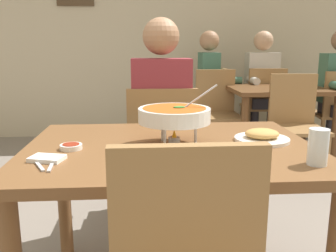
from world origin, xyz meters
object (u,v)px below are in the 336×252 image
diner_main (161,111)px  chair_bg_window (295,119)px  curry_bowl (174,115)px  chair_bg_left (210,102)px  rice_plate (207,161)px  chair_bg_corner (217,108)px  dining_table_far (279,100)px  drink_glass (318,149)px  chair_diner_main (161,148)px  appetizer_plate (262,136)px  dining_table_main (170,169)px  patron_bg_left (212,81)px  sauce_dish (71,147)px  chair_bg_right (264,102)px  patron_bg_right (262,81)px

diner_main → chair_bg_window: bearing=33.7°
curry_bowl → chair_bg_window: curry_bowl is taller
chair_bg_left → diner_main: bearing=-109.7°
rice_plate → chair_bg_corner: 2.60m
diner_main → curry_bowl: diner_main is taller
dining_table_far → drink_glass: bearing=-107.9°
diner_main → dining_table_far: size_ratio=1.31×
dining_table_far → chair_bg_corner: (-0.61, 0.14, -0.09)m
chair_diner_main → chair_bg_corner: (0.66, 1.50, 0.00)m
chair_bg_window → appetizer_plate: bearing=-118.0°
dining_table_main → patron_bg_left: 2.73m
diner_main → appetizer_plate: (0.41, -0.73, 0.01)m
diner_main → sauce_dish: 0.90m
chair_diner_main → sauce_dish: size_ratio=10.00×
chair_bg_right → chair_bg_window: bearing=-92.8°
sauce_dish → chair_bg_right: size_ratio=0.10×
curry_bowl → sauce_dish: size_ratio=3.69×
diner_main → chair_bg_window: size_ratio=1.46×
patron_bg_left → dining_table_main: bearing=-104.4°
dining_table_main → drink_glass: 0.60m
dining_table_far → curry_bowl: bearing=-120.8°
patron_bg_left → chair_diner_main: bearing=-109.6°
curry_bowl → appetizer_plate: (0.39, 0.05, -0.11)m
appetizer_plate → patron_bg_left: patron_bg_left is taller
chair_diner_main → drink_glass: bearing=-64.3°
appetizer_plate → sauce_dish: 0.82m
dining_table_main → chair_diner_main: (-0.00, 0.74, -0.12)m
chair_bg_left → dining_table_far: bearing=-42.0°
diner_main → appetizer_plate: diner_main is taller
chair_bg_window → diner_main: bearing=-146.3°
drink_glass → patron_bg_right: bearing=75.2°
sauce_dish → chair_bg_corner: size_ratio=0.10×
dining_table_main → curry_bowl: size_ratio=3.66×
curry_bowl → chair_bg_corner: curry_bowl is taller
chair_bg_left → chair_bg_corner: same height
dining_table_main → chair_bg_left: chair_bg_left is taller
dining_table_far → chair_bg_right: size_ratio=1.11×
appetizer_plate → patron_bg_left: 2.62m
patron_bg_left → diner_main: bearing=-109.9°
sauce_dish → chair_bg_right: (1.69, 2.61, -0.23)m
chair_bg_window → chair_bg_right: bearing=87.2°
chair_bg_right → patron_bg_left: size_ratio=0.69×
chair_bg_window → sauce_dish: bearing=-135.2°
drink_glass → dining_table_main: bearing=149.3°
curry_bowl → patron_bg_left: size_ratio=0.25×
drink_glass → chair_bg_window: 2.05m
drink_glass → chair_bg_left: 2.95m
sauce_dish → dining_table_far: sauce_dish is taller
patron_bg_right → curry_bowl: bearing=-115.4°
diner_main → chair_bg_corner: bearing=65.7°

